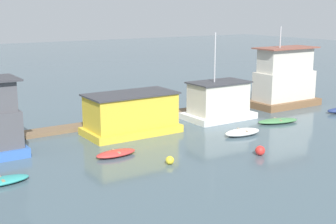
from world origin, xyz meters
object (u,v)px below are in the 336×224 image
dinghy_white (242,132)px  buoy_red (260,150)px  dinghy_teal (1,181)px  houseboat_yellow (131,114)px  houseboat_white (218,102)px  buoy_yellow (170,160)px  dinghy_red (116,153)px  dinghy_green (278,121)px  houseboat_brown (284,80)px

dinghy_white → buoy_red: buoy_red is taller
dinghy_teal → buoy_red: (15.68, -4.01, 0.14)m
houseboat_yellow → houseboat_white: (8.80, 0.19, -0.01)m
dinghy_white → dinghy_teal: bearing=-178.9°
dinghy_teal → buoy_red: bearing=-14.4°
buoy_yellow → dinghy_white: bearing=17.4°
buoy_red → dinghy_teal: bearing=165.6°
houseboat_white → dinghy_white: (-1.99, -5.38, -1.27)m
houseboat_white → dinghy_red: bearing=-159.3°
dinghy_green → dinghy_teal: bearing=-175.9°
dinghy_white → buoy_red: size_ratio=4.84×
houseboat_white → dinghy_green: size_ratio=1.91×
houseboat_yellow → dinghy_green: houseboat_yellow is taller
houseboat_yellow → dinghy_green: 12.67m
houseboat_brown → buoy_yellow: (-19.31, -8.76, -2.30)m
houseboat_white → houseboat_brown: houseboat_brown is taller
buoy_red → buoy_yellow: (-6.02, 1.73, -0.06)m
houseboat_white → buoy_yellow: 13.16m
houseboat_brown → dinghy_red: houseboat_brown is taller
dinghy_green → houseboat_white: bearing=128.1°
buoy_yellow → dinghy_teal: bearing=166.7°
houseboat_brown → houseboat_white: bearing=-175.2°
houseboat_brown → dinghy_teal: houseboat_brown is taller
buoy_red → houseboat_white: bearing=65.9°
houseboat_yellow → buoy_yellow: bearing=-101.3°
dinghy_teal → buoy_yellow: size_ratio=5.81×
houseboat_brown → dinghy_teal: 29.78m
buoy_yellow → buoy_red: bearing=-16.0°
houseboat_white → dinghy_red: 13.36m
houseboat_white → buoy_red: houseboat_white is taller
dinghy_red → dinghy_green: size_ratio=0.73×
houseboat_yellow → buoy_yellow: houseboat_yellow is taller
houseboat_white → dinghy_red: (-12.44, -4.70, -1.33)m
dinghy_white → dinghy_green: (5.18, 1.32, -0.07)m
houseboat_yellow → buoy_yellow: 8.07m
dinghy_white → buoy_yellow: buoy_yellow is taller
dinghy_red → dinghy_white: bearing=-3.7°
dinghy_green → buoy_red: buoy_red is taller
houseboat_yellow → houseboat_white: 8.81m
houseboat_brown → buoy_red: (-13.29, -10.49, -2.24)m
dinghy_white → houseboat_yellow: bearing=142.7°
houseboat_yellow → dinghy_white: (6.81, -5.20, -1.28)m
buoy_red → dinghy_green: bearing=37.0°
houseboat_yellow → houseboat_brown: size_ratio=0.93×
houseboat_yellow → buoy_yellow: (-1.56, -7.82, -1.27)m
houseboat_white → dinghy_white: size_ratio=2.37×
houseboat_brown → dinghy_green: houseboat_brown is taller
houseboat_white → dinghy_green: bearing=-51.9°
buoy_red → buoy_yellow: size_ratio=1.22×
houseboat_white → dinghy_red: size_ratio=2.62×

